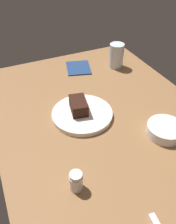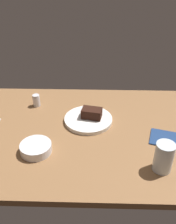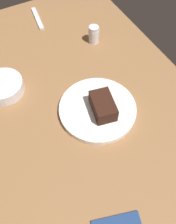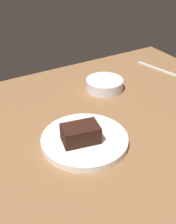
# 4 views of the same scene
# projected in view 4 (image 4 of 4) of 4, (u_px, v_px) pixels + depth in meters

# --- Properties ---
(dining_table) EXTENTS (1.20, 0.84, 0.03)m
(dining_table) POSITION_uv_depth(u_px,v_px,m) (91.00, 127.00, 0.92)
(dining_table) COLOR brown
(dining_table) RESTS_ON ground
(dessert_plate) EXTENTS (0.24, 0.24, 0.02)m
(dessert_plate) POSITION_uv_depth(u_px,v_px,m) (85.00, 140.00, 0.82)
(dessert_plate) COLOR white
(dessert_plate) RESTS_ON dining_table
(chocolate_cake_slice) EXTENTS (0.11, 0.08, 0.05)m
(chocolate_cake_slice) POSITION_uv_depth(u_px,v_px,m) (80.00, 134.00, 0.79)
(chocolate_cake_slice) COLOR black
(chocolate_cake_slice) RESTS_ON dessert_plate
(side_bowl) EXTENTS (0.14, 0.14, 0.04)m
(side_bowl) POSITION_uv_depth(u_px,v_px,m) (105.00, 85.00, 1.08)
(side_bowl) COLOR silver
(side_bowl) RESTS_ON dining_table
(butter_knife) EXTENTS (0.06, 0.19, 0.01)m
(butter_knife) POSITION_uv_depth(u_px,v_px,m) (157.00, 69.00, 1.24)
(butter_knife) COLOR silver
(butter_knife) RESTS_ON dining_table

